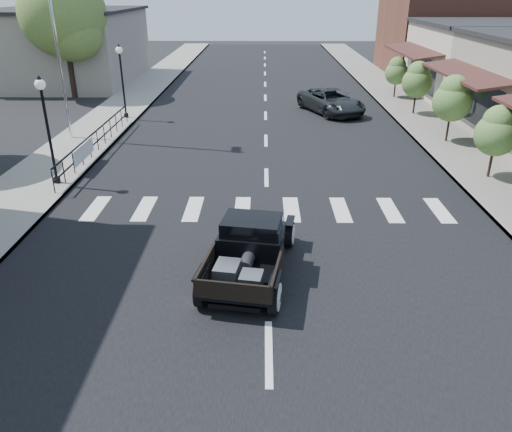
{
  "coord_description": "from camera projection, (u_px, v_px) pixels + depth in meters",
  "views": [
    {
      "loc": [
        -0.14,
        -10.84,
        6.61
      ],
      "look_at": [
        -0.32,
        1.35,
        1.0
      ],
      "focal_mm": 35.0,
      "sensor_mm": 36.0,
      "label": 1
    }
  ],
  "objects": [
    {
      "name": "storefront_far",
      "position": [
        503.0,
        63.0,
        31.46
      ],
      "size": [
        10.0,
        9.0,
        4.5
      ],
      "primitive_type": "cube",
      "color": "beige",
      "rests_on": "ground"
    },
    {
      "name": "ground",
      "position": [
        268.0,
        274.0,
        12.61
      ],
      "size": [
        120.0,
        120.0,
        0.0
      ],
      "primitive_type": "plane",
      "color": "black",
      "rests_on": "ground"
    },
    {
      "name": "small_tree_e",
      "position": [
        396.0,
        78.0,
        31.66
      ],
      "size": [
        1.45,
        1.45,
        2.41
      ],
      "primitive_type": null,
      "color": "#4C7134",
      "rests_on": "sidewalk_right"
    },
    {
      "name": "hotrod_pickup",
      "position": [
        250.0,
        248.0,
        12.3
      ],
      "size": [
        2.7,
        4.61,
        1.5
      ],
      "primitive_type": null,
      "rotation": [
        0.0,
        0.0,
        -0.16
      ],
      "color": "black",
      "rests_on": "ground"
    },
    {
      "name": "flagpole",
      "position": [
        50.0,
        2.0,
        21.1
      ],
      "size": [
        0.12,
        0.12,
        11.77
      ],
      "primitive_type": "cylinder",
      "color": "silver",
      "rests_on": "sidewalk_left"
    },
    {
      "name": "small_tree_b",
      "position": [
        495.0,
        143.0,
        18.14
      ],
      "size": [
        1.54,
        1.54,
        2.57
      ],
      "primitive_type": null,
      "color": "#4C7134",
      "rests_on": "sidewalk_right"
    },
    {
      "name": "second_car",
      "position": [
        331.0,
        101.0,
        28.42
      ],
      "size": [
        3.97,
        5.32,
        1.34
      ],
      "primitive_type": "imported",
      "rotation": [
        0.0,
        0.0,
        0.41
      ],
      "color": "black",
      "rests_on": "ground"
    },
    {
      "name": "sidewalk_left",
      "position": [
        105.0,
        123.0,
        26.31
      ],
      "size": [
        3.0,
        80.0,
        0.15
      ],
      "primitive_type": "cube",
      "color": "gray",
      "rests_on": "ground"
    },
    {
      "name": "road_markings",
      "position": [
        266.0,
        154.0,
        21.69
      ],
      "size": [
        12.0,
        60.0,
        0.06
      ],
      "primitive_type": null,
      "color": "silver",
      "rests_on": "ground"
    },
    {
      "name": "lamp_post_c",
      "position": [
        123.0,
        82.0,
        26.38
      ],
      "size": [
        0.36,
        0.36,
        3.8
      ],
      "primitive_type": null,
      "color": "black",
      "rests_on": "sidewalk_left"
    },
    {
      "name": "small_tree_d",
      "position": [
        416.0,
        89.0,
        27.45
      ],
      "size": [
        1.64,
        1.64,
        2.73
      ],
      "primitive_type": null,
      "color": "#4C7134",
      "rests_on": "sidewalk_right"
    },
    {
      "name": "small_tree_c",
      "position": [
        451.0,
        110.0,
        22.39
      ],
      "size": [
        1.72,
        1.72,
        2.87
      ],
      "primitive_type": null,
      "color": "#4C7134",
      "rests_on": "sidewalk_right"
    },
    {
      "name": "banner",
      "position": [
        85.0,
        158.0,
        19.78
      ],
      "size": [
        0.04,
        2.2,
        0.6
      ],
      "primitive_type": null,
      "color": "silver",
      "rests_on": "sidewalk_left"
    },
    {
      "name": "lamp_post_b",
      "position": [
        48.0,
        131.0,
        17.3
      ],
      "size": [
        0.36,
        0.36,
        3.8
      ],
      "primitive_type": null,
      "color": "black",
      "rests_on": "sidewalk_left"
    },
    {
      "name": "railing",
      "position": [
        97.0,
        139.0,
        21.51
      ],
      "size": [
        0.08,
        10.0,
        1.0
      ],
      "primitive_type": null,
      "color": "black",
      "rests_on": "sidewalk_left"
    },
    {
      "name": "road",
      "position": [
        266.0,
        125.0,
        26.23
      ],
      "size": [
        14.0,
        80.0,
        0.02
      ],
      "primitive_type": "cube",
      "color": "black",
      "rests_on": "ground"
    },
    {
      "name": "sidewalk_right",
      "position": [
        428.0,
        124.0,
        26.09
      ],
      "size": [
        3.0,
        80.0,
        0.15
      ],
      "primitive_type": "cube",
      "color": "gray",
      "rests_on": "ground"
    },
    {
      "name": "far_building_right",
      "position": [
        458.0,
        29.0,
        40.01
      ],
      "size": [
        11.0,
        10.0,
        7.0
      ],
      "primitive_type": "cube",
      "color": "brown",
      "rests_on": "ground"
    },
    {
      "name": "low_building_left",
      "position": [
        65.0,
        47.0,
        37.19
      ],
      "size": [
        10.0,
        12.0,
        5.0
      ],
      "primitive_type": "cube",
      "color": "gray",
      "rests_on": "ground"
    },
    {
      "name": "big_tree_far",
      "position": [
        66.0,
        35.0,
        31.13
      ],
      "size": [
        5.28,
        5.28,
        7.76
      ],
      "primitive_type": null,
      "color": "#567130",
      "rests_on": "ground"
    }
  ]
}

